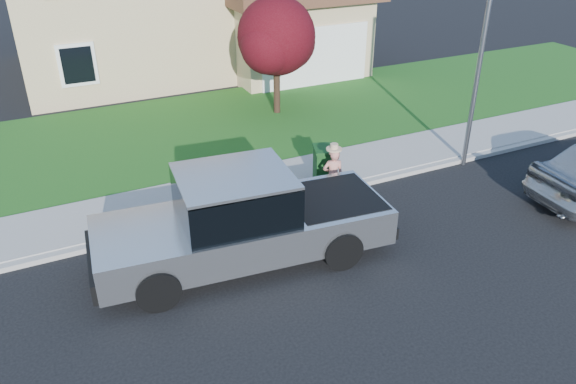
{
  "coord_description": "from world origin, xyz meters",
  "views": [
    {
      "loc": [
        -4.01,
        -8.27,
        7.0
      ],
      "look_at": [
        0.68,
        1.42,
        1.2
      ],
      "focal_mm": 35.0,
      "sensor_mm": 36.0,
      "label": 1
    }
  ],
  "objects_px": {
    "woman": "(333,175)",
    "pickup_truck": "(242,221)",
    "ornamental_tree": "(277,40)",
    "street_lamp": "(483,55)",
    "trash_bin": "(325,165)"
  },
  "relations": [
    {
      "from": "ornamental_tree",
      "to": "pickup_truck",
      "type": "bearing_deg",
      "value": -119.68
    },
    {
      "from": "pickup_truck",
      "to": "trash_bin",
      "type": "bearing_deg",
      "value": 39.64
    },
    {
      "from": "ornamental_tree",
      "to": "trash_bin",
      "type": "relative_size",
      "value": 3.98
    },
    {
      "from": "woman",
      "to": "pickup_truck",
      "type": "bearing_deg",
      "value": 39.78
    },
    {
      "from": "trash_bin",
      "to": "street_lamp",
      "type": "relative_size",
      "value": 0.18
    },
    {
      "from": "pickup_truck",
      "to": "street_lamp",
      "type": "relative_size",
      "value": 1.15
    },
    {
      "from": "ornamental_tree",
      "to": "street_lamp",
      "type": "distance_m",
      "value": 6.89
    },
    {
      "from": "woman",
      "to": "ornamental_tree",
      "type": "height_order",
      "value": "ornamental_tree"
    },
    {
      "from": "woman",
      "to": "trash_bin",
      "type": "xyz_separation_m",
      "value": [
        0.23,
        0.8,
        -0.1
      ]
    },
    {
      "from": "trash_bin",
      "to": "ornamental_tree",
      "type": "bearing_deg",
      "value": 97.13
    },
    {
      "from": "pickup_truck",
      "to": "street_lamp",
      "type": "bearing_deg",
      "value": 17.4
    },
    {
      "from": "ornamental_tree",
      "to": "street_lamp",
      "type": "bearing_deg",
      "value": -62.91
    },
    {
      "from": "ornamental_tree",
      "to": "street_lamp",
      "type": "relative_size",
      "value": 0.7
    },
    {
      "from": "pickup_truck",
      "to": "woman",
      "type": "bearing_deg",
      "value": 30.23
    },
    {
      "from": "ornamental_tree",
      "to": "street_lamp",
      "type": "height_order",
      "value": "street_lamp"
    }
  ]
}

